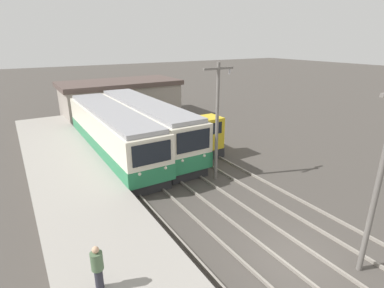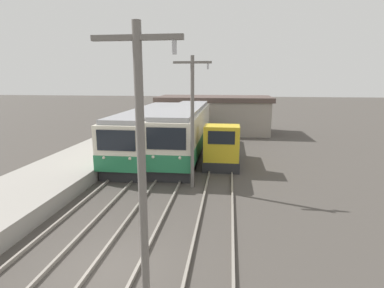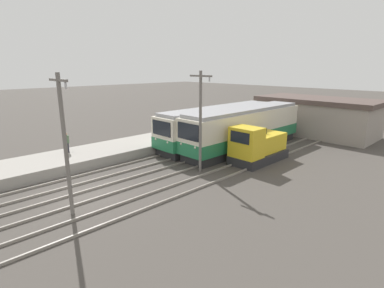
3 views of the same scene
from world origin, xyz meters
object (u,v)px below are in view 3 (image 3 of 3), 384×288
Objects in this scene: commuter_train_center at (245,130)px; catenary_mast_mid at (200,119)px; shunting_locomotive at (257,147)px; catenary_mast_near at (65,141)px; commuter_train_left at (220,127)px; person_on_platform at (67,142)px.

commuter_train_center is 2.00× the size of catenary_mast_mid.
catenary_mast_mid reaches higher than shunting_locomotive.
commuter_train_center is 2.00× the size of catenary_mast_near.
catenary_mast_near is at bearing -84.83° from commuter_train_center.
commuter_train_left is at bearing -175.69° from commuter_train_center.
catenary_mast_mid is at bearing -78.32° from commuter_train_center.
catenary_mast_near is at bearing -75.32° from commuter_train_left.
shunting_locomotive is at bearing 84.04° from catenary_mast_near.
commuter_train_center reaches higher than commuter_train_left.
person_on_platform is at bearing -133.55° from shunting_locomotive.
catenary_mast_near is 4.47× the size of person_on_platform.
catenary_mast_near is (1.51, -16.65, 2.11)m from commuter_train_center.
catenary_mast_near reaches higher than shunting_locomotive.
catenary_mast_mid is at bearing 33.92° from person_on_platform.
shunting_locomotive is at bearing 46.45° from person_on_platform.
person_on_platform is at bearing 158.92° from catenary_mast_near.
shunting_locomotive is at bearing -38.26° from commuter_train_center.
shunting_locomotive is at bearing -20.38° from commuter_train_left.
catenary_mast_near is 9.36m from catenary_mast_mid.
commuter_train_left reaches higher than shunting_locomotive.
catenary_mast_mid is (1.51, -7.29, 2.11)m from commuter_train_center.
person_on_platform is at bearing -146.08° from catenary_mast_mid.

